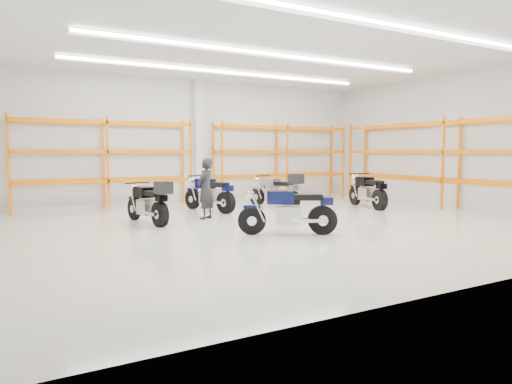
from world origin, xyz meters
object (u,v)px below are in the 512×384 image
motorcycle_back_c (278,192)px  motorcycle_back_d (368,192)px  motorcycle_main (292,212)px  structural_column (199,142)px  standing_man (206,189)px  motorcycle_back_a (150,203)px  motorcycle_back_b (211,195)px

motorcycle_back_c → motorcycle_back_d: 3.04m
motorcycle_main → structural_column: structural_column is taller
standing_man → motorcycle_back_d: bearing=140.1°
motorcycle_back_a → motorcycle_back_c: (4.65, 1.22, 0.01)m
motorcycle_back_a → motorcycle_back_c: size_ratio=0.99×
motorcycle_back_c → motorcycle_back_d: motorcycle_back_c is taller
motorcycle_back_c → structural_column: structural_column is taller
motorcycle_back_d → structural_column: 6.34m
standing_man → structural_column: bearing=-146.5°
motorcycle_back_a → motorcycle_back_d: 7.38m
motorcycle_back_c → standing_man: bearing=-160.5°
structural_column → motorcycle_back_b: bearing=-104.4°
motorcycle_main → standing_man: 3.31m
motorcycle_back_c → standing_man: 3.22m
motorcycle_main → motorcycle_back_b: 4.60m
motorcycle_main → motorcycle_back_b: size_ratio=0.91×
motorcycle_back_d → structural_column: bearing=135.1°
motorcycle_back_c → structural_column: 3.77m
motorcycle_main → motorcycle_back_c: 4.84m
motorcycle_main → motorcycle_back_d: size_ratio=0.89×
motorcycle_back_a → motorcycle_main: bearing=-52.0°
motorcycle_main → standing_man: (-0.76, 3.20, 0.33)m
motorcycle_main → motorcycle_back_d: bearing=30.4°
motorcycle_back_a → standing_man: bearing=5.1°
motorcycle_back_b → structural_column: structural_column is taller
motorcycle_main → motorcycle_back_a: size_ratio=0.92×
motorcycle_back_a → structural_column: (3.05, 4.18, 1.70)m
motorcycle_back_a → structural_column: size_ratio=0.50×
motorcycle_back_d → standing_man: bearing=177.2°
motorcycle_main → motorcycle_back_a: (-2.39, 3.06, 0.03)m
motorcycle_main → motorcycle_back_b: motorcycle_back_b is taller
motorcycle_back_d → structural_column: size_ratio=0.51×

